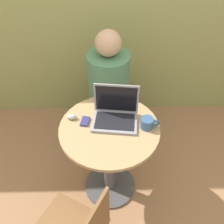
% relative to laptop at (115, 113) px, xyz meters
% --- Properties ---
extents(ground_plane, '(12.00, 12.00, 0.00)m').
position_rel_laptop_xyz_m(ground_plane, '(-0.04, -0.08, -0.80)').
color(ground_plane, '#9E704C').
extents(round_table, '(0.70, 0.70, 0.75)m').
position_rel_laptop_xyz_m(round_table, '(-0.04, -0.08, -0.30)').
color(round_table, '#4C4C51').
rests_on(round_table, ground_plane).
extents(laptop, '(0.33, 0.25, 0.26)m').
position_rel_laptop_xyz_m(laptop, '(0.00, 0.00, 0.00)').
color(laptop, gray).
rests_on(laptop, round_table).
extents(cell_phone, '(0.07, 0.10, 0.02)m').
position_rel_laptop_xyz_m(cell_phone, '(-0.21, -0.02, -0.05)').
color(cell_phone, navy).
rests_on(cell_phone, round_table).
extents(computer_mouse, '(0.07, 0.04, 0.04)m').
position_rel_laptop_xyz_m(computer_mouse, '(-0.31, 0.01, -0.04)').
color(computer_mouse, '#B2B2B7').
rests_on(computer_mouse, round_table).
extents(coffee_cup, '(0.13, 0.09, 0.08)m').
position_rel_laptop_xyz_m(coffee_cup, '(0.22, -0.08, -0.02)').
color(coffee_cup, '#335684').
rests_on(coffee_cup, round_table).
extents(person_seated, '(0.37, 0.55, 1.19)m').
position_rel_laptop_xyz_m(person_seated, '(-0.04, 0.54, -0.31)').
color(person_seated, '#4C4742').
rests_on(person_seated, ground_plane).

